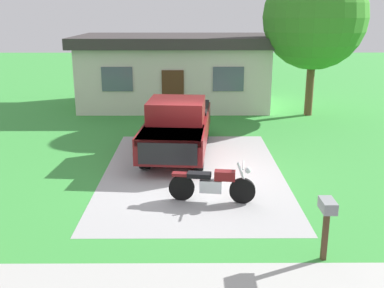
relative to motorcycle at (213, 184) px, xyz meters
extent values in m
plane|color=green|center=(-0.48, 2.12, -0.47)|extent=(80.00, 80.00, 0.00)
cube|color=#A4A4A4|center=(-0.48, 2.12, -0.47)|extent=(5.33, 8.21, 0.01)
cylinder|color=black|center=(0.75, -0.10, -0.14)|extent=(0.67, 0.21, 0.66)
cylinder|color=black|center=(-0.78, 0.10, -0.14)|extent=(0.67, 0.21, 0.66)
cube|color=silver|center=(-0.04, 0.01, -0.05)|extent=(0.59, 0.33, 0.32)
cube|color=maroon|center=(0.31, -0.04, 0.25)|extent=(0.55, 0.33, 0.24)
cube|color=black|center=(-0.34, 0.05, 0.23)|extent=(0.63, 0.36, 0.12)
cube|color=maroon|center=(-0.78, 0.10, 0.23)|extent=(0.50, 0.26, 0.08)
cylinder|color=silver|center=(0.75, -0.10, 0.23)|extent=(0.34, 0.10, 0.77)
cylinder|color=silver|center=(0.75, -0.10, 0.55)|extent=(0.13, 0.70, 0.04)
sphere|color=silver|center=(0.87, -0.12, 0.41)|extent=(0.16, 0.16, 0.16)
cylinder|color=black|center=(-0.31, 2.43, -0.05)|extent=(0.37, 0.86, 0.84)
cylinder|color=black|center=(-1.94, 2.56, -0.05)|extent=(0.37, 0.86, 0.84)
cylinder|color=black|center=(-0.02, 5.92, -0.05)|extent=(0.37, 0.86, 0.84)
cylinder|color=black|center=(-1.66, 6.05, -0.05)|extent=(0.37, 0.86, 0.84)
cube|color=maroon|center=(-0.98, 4.29, 0.33)|extent=(2.45, 5.74, 0.80)
cube|color=maroon|center=(-1.13, 2.44, 0.63)|extent=(2.05, 2.05, 0.20)
cube|color=maroon|center=(-1.01, 3.89, 1.08)|extent=(1.95, 2.04, 0.70)
cube|color=#3F4C56|center=(-1.07, 3.09, 0.98)|extent=(1.71, 0.30, 0.60)
cube|color=black|center=(-0.85, 5.83, 0.58)|extent=(2.09, 2.55, 0.50)
cube|color=black|center=(-1.20, 1.52, 0.33)|extent=(1.70, 0.24, 0.64)
cube|color=#4C3823|center=(2.05, -2.84, 0.08)|extent=(0.10, 0.10, 1.10)
cube|color=gray|center=(2.05, -2.84, 0.68)|extent=(0.26, 0.48, 0.22)
cylinder|color=brown|center=(4.94, 9.99, 0.92)|extent=(0.36, 0.36, 2.79)
sphere|color=#398528|center=(4.94, 9.99, 3.93)|extent=(4.59, 4.59, 4.59)
cube|color=beige|center=(-1.34, 12.36, 1.03)|extent=(9.00, 5.00, 3.00)
cube|color=#383333|center=(-1.34, 12.36, 2.78)|extent=(9.60, 5.60, 0.50)
cube|color=#4C2D19|center=(-1.34, 9.83, 0.58)|extent=(1.00, 0.08, 2.10)
cube|color=#4C5966|center=(-3.86, 9.83, 1.23)|extent=(1.40, 0.06, 1.10)
cube|color=#4C5966|center=(1.18, 9.83, 1.23)|extent=(1.40, 0.06, 1.10)
camera|label=1|loc=(-0.58, -10.81, 4.25)|focal=42.71mm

